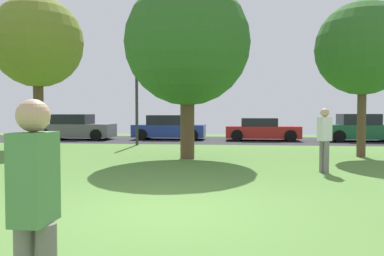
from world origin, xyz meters
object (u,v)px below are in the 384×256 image
parked_car_blue (168,128)px  parked_car_green (361,129)px  street_lamp_post (137,99)px  maple_tree_near (363,49)px  parked_car_red (262,130)px  oak_tree_right (187,43)px  person_walking (35,209)px  birch_tree_lone (37,43)px  parked_car_grey (76,128)px  person_thrower (324,137)px

parked_car_blue → parked_car_green: 10.77m
parked_car_green → street_lamp_post: street_lamp_post is taller
maple_tree_near → parked_car_red: bearing=111.1°
oak_tree_right → street_lamp_post: size_ratio=1.36×
oak_tree_right → person_walking: oak_tree_right is taller
oak_tree_right → parked_car_green: 12.69m
birch_tree_lone → parked_car_blue: (4.88, 5.88, -4.05)m
parked_car_red → maple_tree_near: bearing=-68.9°
birch_tree_lone → parked_car_grey: bearing=95.5°
oak_tree_right → parked_car_red: (3.12, 8.85, -3.35)m
person_thrower → parked_car_red: size_ratio=0.41×
person_walking → parked_car_grey: person_walking is taller
person_thrower → parked_car_grey: (-11.61, 11.23, -0.26)m
person_thrower → parked_car_green: (4.54, 11.60, -0.25)m
parked_car_grey → parked_car_blue: size_ratio=1.03×
birch_tree_lone → parked_car_green: birch_tree_lone is taller
maple_tree_near → oak_tree_right: size_ratio=0.90×
parked_car_red → parked_car_green: size_ratio=0.99×
birch_tree_lone → parked_car_blue: birch_tree_lone is taller
birch_tree_lone → oak_tree_right: 7.90m
parked_car_blue → parked_car_grey: bearing=-172.6°
person_walking → parked_car_green: (8.20, 19.52, -0.24)m
birch_tree_lone → person_walking: 16.26m
person_walking → parked_car_red: person_walking is taller
person_walking → parked_car_blue: (-2.57, 19.84, -0.27)m
parked_car_grey → birch_tree_lone: bearing=-84.5°
oak_tree_right → street_lamp_post: 6.14m
parked_car_grey → parked_car_green: bearing=1.3°
person_walking → parked_car_green: 21.17m
street_lamp_post → oak_tree_right: bearing=-58.4°
person_walking → street_lamp_post: size_ratio=0.37×
person_walking → parked_car_blue: 20.01m
person_walking → parked_car_grey: (-7.95, 19.14, -0.25)m
oak_tree_right → parked_car_grey: (-7.65, 8.46, -3.27)m
oak_tree_right → person_thrower: (3.96, -2.76, -3.01)m
maple_tree_near → parked_car_green: maple_tree_near is taller
oak_tree_right → person_walking: bearing=-88.4°
oak_tree_right → parked_car_blue: bearing=103.9°
parked_car_grey → street_lamp_post: size_ratio=0.96×
parked_car_green → street_lamp_post: 12.30m
person_walking → birch_tree_lone: bearing=28.8°
parked_car_grey → parked_car_red: bearing=2.1°
person_thrower → person_walking: 8.72m
person_thrower → parked_car_grey: person_thrower is taller
maple_tree_near → person_thrower: bearing=-118.8°
oak_tree_right → person_walking: 11.10m
oak_tree_right → parked_car_red: oak_tree_right is taller
parked_car_blue → person_thrower: bearing=-62.4°
parked_car_grey → parked_car_red: parked_car_grey is taller
parked_car_blue → parked_car_red: 5.40m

